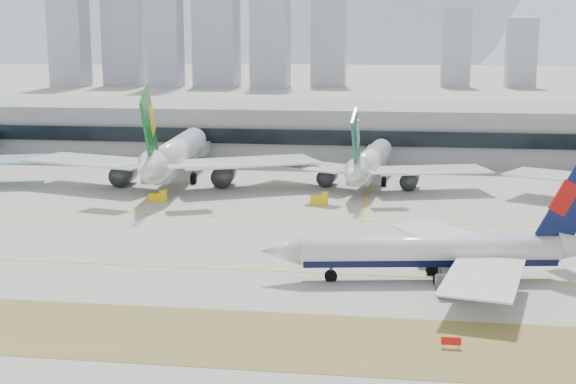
% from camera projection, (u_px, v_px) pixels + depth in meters
% --- Properties ---
extents(ground, '(3000.00, 3000.00, 0.00)m').
position_uv_depth(ground, '(207.00, 259.00, 124.50)').
color(ground, '#A2A098').
rests_on(ground, ground).
extents(taxiing_airliner, '(50.12, 43.10, 16.90)m').
position_uv_depth(taxiing_airliner, '(442.00, 252.00, 112.90)').
color(taxiing_airliner, white).
rests_on(taxiing_airliner, ground).
extents(widebody_eva, '(69.75, 68.50, 24.95)m').
position_uv_depth(widebody_eva, '(174.00, 157.00, 187.31)').
color(widebody_eva, white).
rests_on(widebody_eva, ground).
extents(widebody_cathay, '(56.36, 55.41, 20.18)m').
position_uv_depth(widebody_cathay, '(369.00, 163.00, 185.26)').
color(widebody_cathay, white).
rests_on(widebody_cathay, ground).
extents(terminal, '(280.00, 43.10, 15.00)m').
position_uv_depth(terminal, '(301.00, 130.00, 234.73)').
color(terminal, gray).
rests_on(terminal, ground).
extents(hold_sign_right, '(2.20, 0.15, 1.35)m').
position_uv_depth(hold_sign_right, '(451.00, 341.00, 88.22)').
color(hold_sign_right, red).
rests_on(hold_sign_right, ground).
extents(gse_b, '(3.55, 2.00, 2.60)m').
position_uv_depth(gse_b, '(159.00, 197.00, 168.52)').
color(gse_b, yellow).
rests_on(gse_b, ground).
extents(gse_c, '(3.55, 2.00, 2.60)m').
position_uv_depth(gse_c, '(320.00, 199.00, 165.50)').
color(gse_c, yellow).
rests_on(gse_c, ground).
extents(city_skyline, '(342.00, 49.80, 140.00)m').
position_uv_depth(city_skyline, '(213.00, 16.00, 571.00)').
color(city_skyline, '#9FA4B5').
rests_on(city_skyline, ground).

